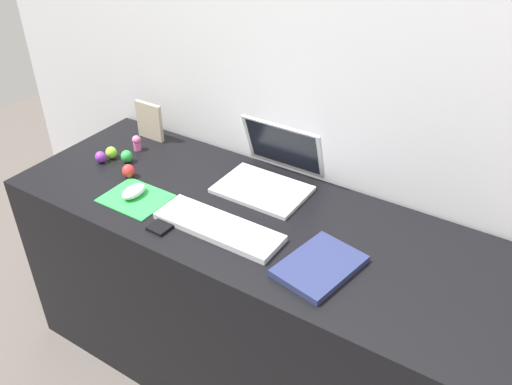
% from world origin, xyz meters
% --- Properties ---
extents(ground_plane, '(6.00, 6.00, 0.00)m').
position_xyz_m(ground_plane, '(0.00, 0.00, 0.00)').
color(ground_plane, '#59514C').
extents(back_wall, '(2.98, 0.05, 1.56)m').
position_xyz_m(back_wall, '(0.00, 0.34, 0.78)').
color(back_wall, silver).
rests_on(back_wall, ground_plane).
extents(desk, '(1.78, 0.61, 0.74)m').
position_xyz_m(desk, '(0.00, 0.00, 0.37)').
color(desk, black).
rests_on(desk, ground_plane).
extents(laptop, '(0.30, 0.28, 0.20)m').
position_xyz_m(laptop, '(-0.10, 0.19, 0.79)').
color(laptop, silver).
rests_on(laptop, desk).
extents(keyboard, '(0.41, 0.13, 0.02)m').
position_xyz_m(keyboard, '(-0.10, -0.12, 0.75)').
color(keyboard, silver).
rests_on(keyboard, desk).
extents(mousepad, '(0.21, 0.17, 0.00)m').
position_xyz_m(mousepad, '(-0.43, -0.13, 0.74)').
color(mousepad, green).
rests_on(mousepad, desk).
extents(mouse, '(0.06, 0.10, 0.03)m').
position_xyz_m(mouse, '(-0.44, -0.13, 0.76)').
color(mouse, silver).
rests_on(mouse, mousepad).
extents(cell_phone, '(0.07, 0.13, 0.01)m').
position_xyz_m(cell_phone, '(-0.25, -0.18, 0.74)').
color(cell_phone, black).
rests_on(cell_phone, desk).
extents(notebook_pad, '(0.21, 0.27, 0.02)m').
position_xyz_m(notebook_pad, '(0.24, -0.11, 0.75)').
color(notebook_pad, navy).
rests_on(notebook_pad, desk).
extents(picture_frame, '(0.12, 0.02, 0.15)m').
position_xyz_m(picture_frame, '(-0.67, 0.22, 0.81)').
color(picture_frame, '#B2A58C').
rests_on(picture_frame, desk).
extents(toy_figurine_red, '(0.04, 0.04, 0.05)m').
position_xyz_m(toy_figurine_red, '(-0.54, -0.04, 0.76)').
color(toy_figurine_red, red).
rests_on(toy_figurine_red, desk).
extents(toy_figurine_lime, '(0.04, 0.04, 0.05)m').
position_xyz_m(toy_figurine_lime, '(-0.69, 0.02, 0.76)').
color(toy_figurine_lime, '#8CDB33').
rests_on(toy_figurine_lime, desk).
extents(toy_figurine_pink, '(0.03, 0.03, 0.06)m').
position_xyz_m(toy_figurine_pink, '(-0.65, 0.12, 0.77)').
color(toy_figurine_pink, pink).
rests_on(toy_figurine_pink, desk).
extents(toy_figurine_purple, '(0.04, 0.04, 0.04)m').
position_xyz_m(toy_figurine_purple, '(-0.70, -0.02, 0.76)').
color(toy_figurine_purple, purple).
rests_on(toy_figurine_purple, desk).
extents(toy_figurine_green, '(0.04, 0.04, 0.05)m').
position_xyz_m(toy_figurine_green, '(-0.62, 0.03, 0.76)').
color(toy_figurine_green, green).
rests_on(toy_figurine_green, desk).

